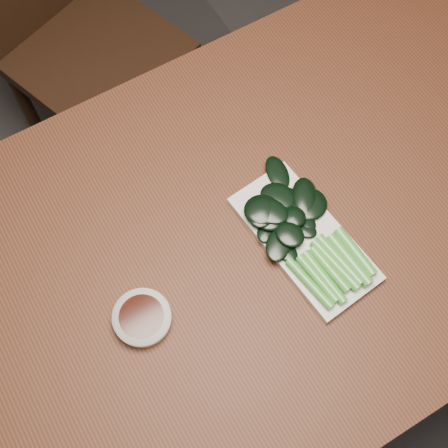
# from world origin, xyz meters

# --- Properties ---
(ground) EXTENTS (6.00, 6.00, 0.00)m
(ground) POSITION_xyz_m (0.00, 0.00, 0.00)
(ground) COLOR #333030
(ground) RESTS_ON ground
(table) EXTENTS (1.40, 0.80, 0.75)m
(table) POSITION_xyz_m (0.00, 0.00, 0.68)
(table) COLOR #4A2515
(table) RESTS_ON ground
(chair_far) EXTENTS (0.50, 0.50, 0.89)m
(chair_far) POSITION_xyz_m (-0.01, 0.82, 0.49)
(chair_far) COLOR black
(chair_far) RESTS_ON ground
(sauce_bowl) EXTENTS (0.10, 0.10, 0.03)m
(sauce_bowl) POSITION_xyz_m (-0.22, -0.04, 0.76)
(sauce_bowl) COLOR silver
(sauce_bowl) RESTS_ON table
(serving_plate) EXTENTS (0.16, 0.29, 0.01)m
(serving_plate) POSITION_xyz_m (0.09, -0.06, 0.76)
(serving_plate) COLOR silver
(serving_plate) RESTS_ON table
(gai_lan) EXTENTS (0.16, 0.30, 0.02)m
(gai_lan) POSITION_xyz_m (0.09, -0.04, 0.77)
(gai_lan) COLOR green
(gai_lan) RESTS_ON serving_plate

